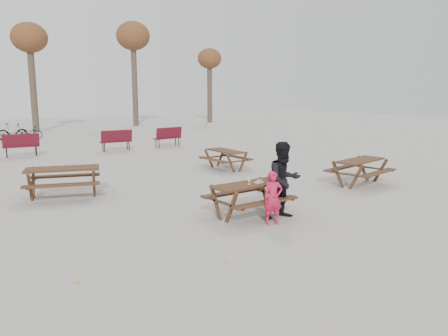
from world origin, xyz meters
TOP-DOWN VIEW (x-y plane):
  - ground at (0.00, 0.00)m, footprint 80.00×80.00m
  - main_picnic_table at (0.00, 0.00)m, footprint 1.80×1.45m
  - food_tray at (0.22, -0.09)m, footprint 0.18×0.11m
  - bread_roll at (0.22, -0.09)m, footprint 0.14×0.06m
  - soda_bottle at (-0.07, -0.09)m, footprint 0.07×0.07m
  - child at (-0.00, -0.83)m, footprint 0.51×0.44m
  - adult at (0.52, -0.62)m, footprint 0.96×0.79m
  - picnic_table_east at (4.99, 0.60)m, footprint 2.04×1.73m
  - picnic_table_north at (-3.02, 4.38)m, footprint 2.36×2.14m
  - picnic_table_far at (3.16, 5.20)m, footprint 1.35×1.68m
  - park_bench_row at (-0.38, 12.56)m, footprint 11.76×1.49m
  - tree_row at (0.90, 25.15)m, footprint 32.17×3.52m
  - fallen_leaves at (0.50, 2.50)m, footprint 11.00×11.00m

SIDE VIEW (x-z plane):
  - ground at x=0.00m, z-range 0.00..0.00m
  - fallen_leaves at x=0.50m, z-range 0.00..0.01m
  - picnic_table_far at x=3.16m, z-range 0.00..0.72m
  - picnic_table_east at x=4.99m, z-range 0.00..0.79m
  - picnic_table_north at x=-3.02m, z-range 0.00..0.84m
  - park_bench_row at x=-0.38m, z-range 0.00..1.03m
  - main_picnic_table at x=0.00m, z-range 0.20..0.97m
  - child at x=0.00m, z-range 0.00..1.19m
  - food_tray at x=0.22m, z-range 0.78..0.81m
  - bread_roll at x=0.22m, z-range 0.81..0.86m
  - soda_bottle at x=-0.07m, z-range 0.76..0.93m
  - adult at x=0.52m, z-range 0.00..1.79m
  - tree_row at x=0.90m, z-range 2.06..10.32m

